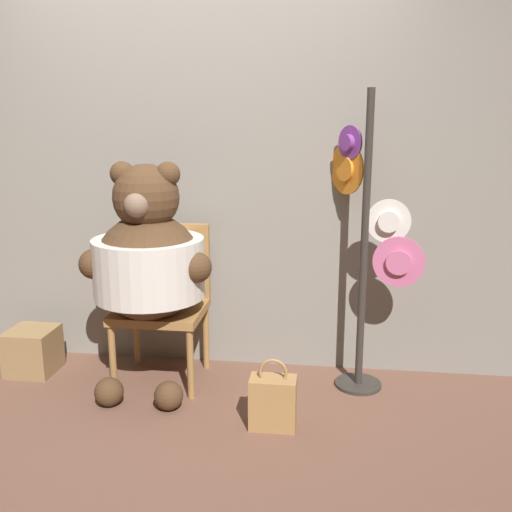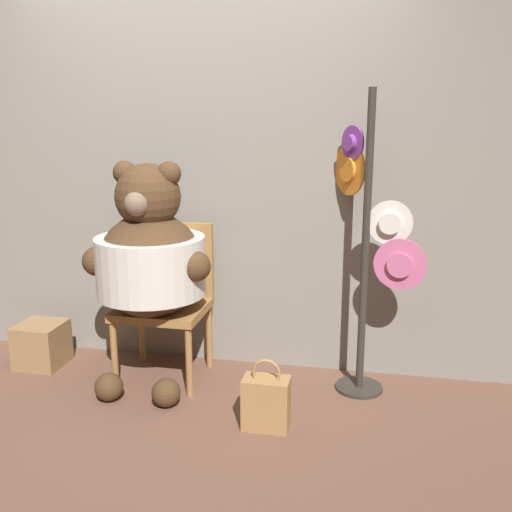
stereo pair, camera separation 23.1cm
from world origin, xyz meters
The scene contains 7 objects.
ground_plane centered at (0.00, 0.00, 0.00)m, with size 14.00×14.00×0.00m, color brown.
wall_back centered at (0.00, 0.78, 1.30)m, with size 8.00×0.10×2.60m.
chair centered at (-0.19, 0.48, 0.52)m, with size 0.52×0.48×0.95m.
teddy_bear centered at (-0.23, 0.32, 0.78)m, with size 0.78×0.69×1.35m.
hat_display_rack centered at (1.03, 0.51, 0.89)m, with size 0.55×0.41×1.75m.
handbag_on_ground centered at (0.54, -0.07, 0.14)m, with size 0.24×0.14×0.39m.
wooden_crate centered at (-1.05, 0.41, 0.14)m, with size 0.28×0.28×0.28m.
Camera 1 is at (0.80, -2.76, 1.58)m, focal length 40.00 mm.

